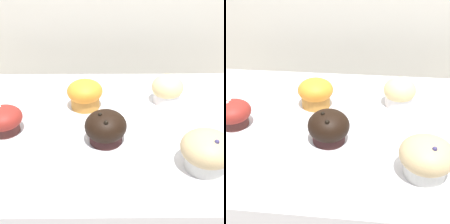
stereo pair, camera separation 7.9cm
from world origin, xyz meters
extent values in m
cube|color=beige|center=(0.00, 0.60, 0.90)|extent=(3.20, 0.10, 1.80)
cylinder|color=#331A19|center=(-0.05, -0.09, 0.93)|extent=(0.08, 0.08, 0.04)
ellipsoid|color=black|center=(-0.05, -0.09, 0.95)|extent=(0.10, 0.10, 0.07)
sphere|color=black|center=(-0.05, -0.12, 0.98)|extent=(0.01, 0.01, 0.01)
sphere|color=black|center=(-0.06, -0.09, 0.99)|extent=(0.01, 0.01, 0.01)
cylinder|color=silver|center=(0.17, -0.18, 0.94)|extent=(0.09, 0.09, 0.05)
ellipsoid|color=tan|center=(0.17, -0.18, 0.96)|extent=(0.12, 0.12, 0.07)
sphere|color=navy|center=(0.17, -0.21, 0.99)|extent=(0.01, 0.01, 0.01)
cylinder|color=#C98537|center=(-0.11, 0.08, 0.94)|extent=(0.08, 0.08, 0.05)
ellipsoid|color=orange|center=(-0.11, 0.08, 0.96)|extent=(0.10, 0.10, 0.06)
cylinder|color=white|center=(0.13, 0.11, 0.93)|extent=(0.08, 0.08, 0.05)
ellipsoid|color=#E1C582|center=(0.13, 0.11, 0.96)|extent=(0.09, 0.09, 0.07)
cylinder|color=#4A2420|center=(-0.30, -0.04, 0.93)|extent=(0.07, 0.07, 0.04)
ellipsoid|color=maroon|center=(-0.30, -0.04, 0.95)|extent=(0.10, 0.10, 0.06)
sphere|color=white|center=(-0.31, -0.05, 0.98)|extent=(0.01, 0.01, 0.01)
sphere|color=white|center=(-0.31, -0.03, 0.98)|extent=(0.01, 0.01, 0.01)
camera|label=1|loc=(-0.04, -0.70, 1.36)|focal=50.00mm
camera|label=2|loc=(0.04, -0.70, 1.36)|focal=50.00mm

